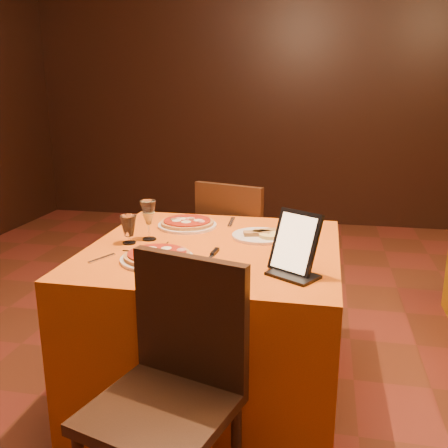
% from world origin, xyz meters
% --- Properties ---
extents(floor, '(6.00, 7.00, 0.01)m').
position_xyz_m(floor, '(0.00, 0.00, -0.01)').
color(floor, '#5E2D19').
rests_on(floor, ground).
extents(wall_back, '(6.00, 0.01, 2.80)m').
position_xyz_m(wall_back, '(0.00, 3.50, 1.40)').
color(wall_back, black).
rests_on(wall_back, floor).
extents(main_table, '(1.10, 1.10, 0.75)m').
position_xyz_m(main_table, '(-0.29, 0.19, 0.38)').
color(main_table, '#D95B0D').
rests_on(main_table, floor).
extents(chair_main_near, '(0.47, 0.47, 0.91)m').
position_xyz_m(chair_main_near, '(-0.29, -0.59, 0.46)').
color(chair_main_near, black).
rests_on(chair_main_near, floor).
extents(chair_main_far, '(0.52, 0.52, 0.91)m').
position_xyz_m(chair_main_far, '(-0.29, 1.00, 0.46)').
color(chair_main_far, black).
rests_on(chair_main_far, floor).
extents(pizza_near, '(0.30, 0.30, 0.03)m').
position_xyz_m(pizza_near, '(-0.48, -0.05, 0.77)').
color(pizza_near, white).
rests_on(pizza_near, main_table).
extents(pizza_far, '(0.30, 0.30, 0.03)m').
position_xyz_m(pizza_far, '(-0.50, 0.48, 0.77)').
color(pizza_far, white).
rests_on(pizza_far, main_table).
extents(cutlet_dish, '(0.26, 0.26, 0.03)m').
position_xyz_m(cutlet_dish, '(-0.11, 0.37, 0.76)').
color(cutlet_dish, white).
rests_on(cutlet_dish, main_table).
extents(wine_glass, '(0.10, 0.10, 0.19)m').
position_xyz_m(wine_glass, '(-0.61, 0.23, 0.84)').
color(wine_glass, '#EFEB88').
rests_on(wine_glass, main_table).
extents(water_glass, '(0.07, 0.07, 0.13)m').
position_xyz_m(water_glass, '(-0.68, 0.15, 0.81)').
color(water_glass, silver).
rests_on(water_glass, main_table).
extents(tablet, '(0.21, 0.18, 0.23)m').
position_xyz_m(tablet, '(0.08, -0.07, 0.87)').
color(tablet, black).
rests_on(tablet, main_table).
extents(knife, '(0.03, 0.20, 0.01)m').
position_xyz_m(knife, '(-0.27, 0.00, 0.75)').
color(knife, silver).
rests_on(knife, main_table).
extents(fork_near, '(0.07, 0.13, 0.01)m').
position_xyz_m(fork_near, '(-0.71, -0.07, 0.75)').
color(fork_near, silver).
rests_on(fork_near, main_table).
extents(fork_far, '(0.03, 0.18, 0.01)m').
position_xyz_m(fork_far, '(-0.29, 0.60, 0.75)').
color(fork_far, silver).
rests_on(fork_far, main_table).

